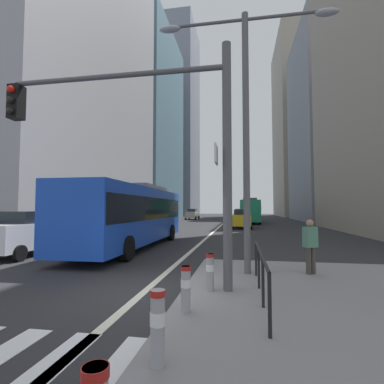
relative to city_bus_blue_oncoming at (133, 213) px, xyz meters
name	(u,v)px	position (x,y,z in m)	size (l,w,h in m)	color
ground_plane	(215,230)	(3.28, 12.41, -1.84)	(160.00, 160.00, 0.00)	#28282B
lane_centre_line	(222,224)	(3.28, 22.41, -1.83)	(0.20, 80.00, 0.01)	beige
office_tower_left_near	(65,56)	(-12.72, 12.52, 16.49)	(11.66, 25.19, 36.64)	#9E9EA3
office_tower_left_mid	(147,125)	(-12.72, 39.35, 16.76)	(10.47, 21.58, 37.19)	slate
office_tower_left_far	(175,120)	(-12.72, 64.15, 25.37)	(11.87, 16.97, 54.41)	slate
office_tower_right_mid	(328,125)	(20.28, 36.06, 14.13)	(10.22, 18.85, 31.94)	gray
office_tower_right_far	(298,127)	(20.28, 61.90, 21.06)	(10.38, 22.01, 45.80)	gray
city_bus_blue_oncoming	(133,213)	(0.00, 0.00, 0.00)	(2.77, 11.64, 3.40)	blue
sedan_white_oncoming	(27,233)	(-3.78, -3.05, -0.85)	(2.06, 4.31, 1.94)	silver
city_bus_red_receding	(249,210)	(6.83, 26.47, 0.00)	(2.72, 11.03, 3.40)	#198456
car_oncoming_mid	(192,214)	(-3.08, 36.99, -0.85)	(2.18, 4.51, 1.94)	#B2A899
car_receding_near	(242,219)	(5.71, 15.46, -0.85)	(2.08, 4.23, 1.94)	gold
car_receding_far	(240,214)	(5.48, 38.87, -0.85)	(2.20, 4.48, 1.94)	#232838
traffic_signal_gantry	(146,128)	(3.32, -7.63, 2.27)	(6.11, 0.65, 6.00)	#515156
street_lamp_post	(246,104)	(5.84, -5.75, 3.45)	(5.50, 0.32, 8.00)	#56565B
bollard_left	(158,324)	(4.64, -11.00, -1.18)	(0.20, 0.20, 0.92)	#99999E
bollard_right	(186,286)	(4.63, -9.13, -1.22)	(0.20, 0.20, 0.84)	#99999E
bollard_back	(210,270)	(4.94, -7.69, -1.21)	(0.20, 0.20, 0.85)	#99999E
pedestrian_railing	(261,264)	(6.08, -7.98, -0.97)	(0.06, 4.06, 0.98)	black
pedestrian_far	(310,244)	(7.68, -5.51, -0.81)	(0.45, 0.40, 1.60)	#423D38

